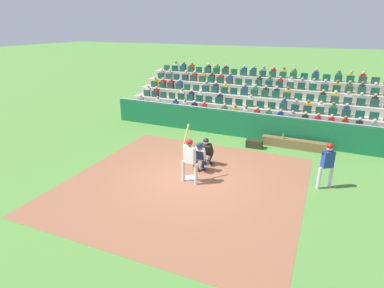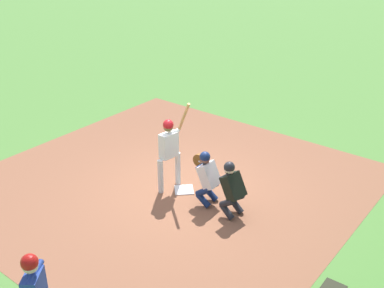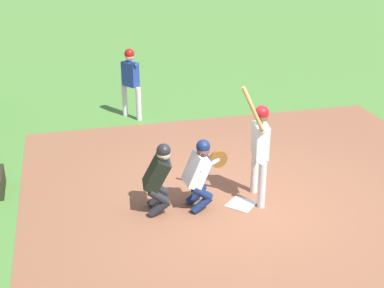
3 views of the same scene
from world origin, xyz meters
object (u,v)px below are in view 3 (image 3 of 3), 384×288
Objects in this scene: catcher_crouching at (200,171)px; on_deck_batter at (130,77)px; home_plate_marker at (241,204)px; home_plate_umpire at (159,175)px; batter_at_plate at (260,143)px.

on_deck_batter is at bearing -172.32° from catcher_crouching.
home_plate_marker is at bearing 15.94° from on_deck_batter.
on_deck_batter reaches higher than home_plate_umpire.
catcher_crouching is 4.78m from on_deck_batter.
catcher_crouching is at bearing -95.19° from home_plate_marker.
batter_at_plate is 1.25× the size of on_deck_batter.
catcher_crouching is (0.06, -1.06, -0.39)m from batter_at_plate.
catcher_crouching reaches higher than home_plate_umpire.
on_deck_batter is at bearing -164.06° from home_plate_marker.
home_plate_marker is 1.59m from home_plate_umpire.
batter_at_plate reaches higher than home_plate_marker.
on_deck_batter is (-4.69, 0.07, 0.38)m from home_plate_umpire.
home_plate_umpire is at bearing -94.10° from home_plate_marker.
home_plate_umpire is 4.70m from on_deck_batter.
home_plate_umpire is at bearing -0.82° from on_deck_batter.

